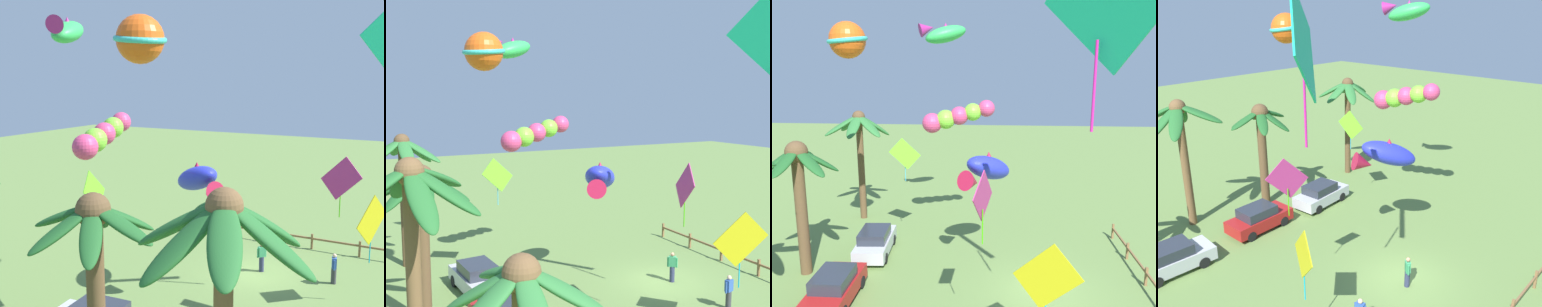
# 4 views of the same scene
# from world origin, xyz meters

# --- Properties ---
(ground_plane) EXTENTS (120.00, 120.00, 0.00)m
(ground_plane) POSITION_xyz_m (0.00, 0.00, 0.00)
(ground_plane) COLOR olive
(palm_tree_1) EXTENTS (4.79, 4.27, 7.66)m
(palm_tree_1) POSITION_xyz_m (8.73, 11.61, 5.95)
(palm_tree_1) COLOR brown
(palm_tree_1) RESTS_ON ground
(palm_tree_2) EXTENTS (4.44, 4.04, 6.94)m
(palm_tree_2) POSITION_xyz_m (0.78, 11.97, 5.09)
(palm_tree_2) COLOR brown
(palm_tree_2) RESTS_ON ground
(palm_tree_3) EXTENTS (4.70, 4.68, 7.85)m
(palm_tree_3) POSITION_xyz_m (-3.98, 13.05, 6.07)
(palm_tree_3) COLOR brown
(palm_tree_3) RESTS_ON ground
(parked_car_0) EXTENTS (4.01, 1.98, 1.51)m
(parked_car_0) POSITION_xyz_m (3.20, 9.03, 0.75)
(parked_car_0) COLOR #BCBCC1
(parked_car_0) RESTS_ON ground
(parked_car_1) EXTENTS (4.01, 1.96, 1.51)m
(parked_car_1) POSITION_xyz_m (-7.21, 9.12, 0.75)
(parked_car_1) COLOR #BCBCC1
(parked_car_1) RESTS_ON ground
(parked_car_2) EXTENTS (3.93, 1.79, 1.51)m
(parked_car_2) POSITION_xyz_m (-1.68, 9.38, 0.75)
(parked_car_2) COLOR #A51919
(parked_car_2) RESTS_ON ground
(spectator_1) EXTENTS (0.43, 0.43, 1.59)m
(spectator_1) POSITION_xyz_m (-0.30, -0.44, 0.81)
(spectator_1) COLOR #2D3351
(spectator_1) RESTS_ON ground
(kite_diamond_0) EXTENTS (0.37, 1.78, 2.51)m
(kite_diamond_0) POSITION_xyz_m (4.45, 7.46, 5.59)
(kite_diamond_0) COLOR #67C824
(kite_fish_1) EXTENTS (3.71, 3.15, 2.08)m
(kite_fish_1) POSITION_xyz_m (1.89, 2.74, 5.44)
(kite_fish_1) COLOR #2931D0
(kite_fish_2) EXTENTS (2.24, 3.22, 1.56)m
(kite_fish_2) POSITION_xyz_m (7.36, 5.57, 12.51)
(kite_fish_2) COLOR green
(kite_ball_3) EXTENTS (2.59, 2.59, 1.67)m
(kite_ball_3) POSITION_xyz_m (0.89, 9.11, 11.63)
(kite_ball_3) COLOR #E65715
(kite_diamond_4) EXTENTS (1.81, 0.60, 2.63)m
(kite_diamond_4) POSITION_xyz_m (-4.78, 2.69, 6.14)
(kite_diamond_4) COLOR #BD2E7D
(kite_tube_5) EXTENTS (1.43, 4.34, 1.98)m
(kite_tube_5) POSITION_xyz_m (6.16, 4.70, 7.59)
(kite_tube_5) COLOR #DE3D74
(kite_diamond_6) EXTENTS (1.01, 2.07, 3.17)m
(kite_diamond_6) POSITION_xyz_m (-5.86, 0.65, 3.91)
(kite_diamond_6) COLOR gold
(kite_diamond_7) EXTENTS (2.84, 2.49, 5.13)m
(kite_diamond_7) POSITION_xyz_m (-6.34, -0.29, 11.84)
(kite_diamond_7) COLOR #17BD88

